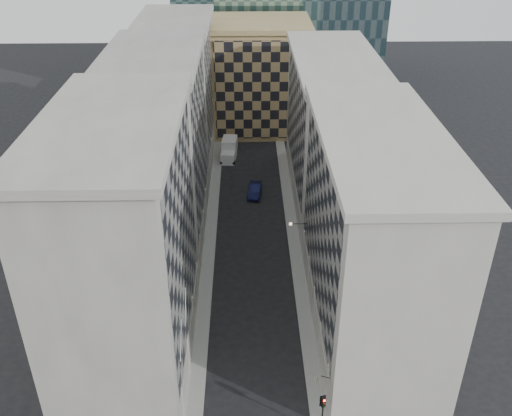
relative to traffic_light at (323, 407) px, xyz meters
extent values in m
cube|color=gray|center=(-10.47, 28.40, -2.91)|extent=(1.50, 100.00, 0.15)
cube|color=gray|center=(0.03, 28.40, -2.91)|extent=(1.50, 100.00, 0.15)
cube|color=gray|center=(-16.22, 9.40, 8.52)|extent=(10.00, 22.00, 23.00)
cube|color=gray|center=(-11.34, 9.40, 10.02)|extent=(0.25, 19.36, 18.00)
cube|color=gray|center=(-11.42, 9.40, -1.38)|extent=(0.45, 21.12, 3.20)
cube|color=gray|center=(-16.22, 9.40, 20.37)|extent=(10.80, 22.80, 0.70)
cylinder|color=gray|center=(-11.57, 1.15, -0.78)|extent=(0.90, 0.90, 4.40)
cylinder|color=gray|center=(-11.57, 6.65, -0.78)|extent=(0.90, 0.90, 4.40)
cylinder|color=gray|center=(-11.57, 12.15, -0.78)|extent=(0.90, 0.90, 4.40)
cylinder|color=gray|center=(-11.57, 17.65, -0.78)|extent=(0.90, 0.90, 4.40)
cube|color=gray|center=(-16.22, 31.40, 8.02)|extent=(10.00, 22.00, 22.00)
cube|color=gray|center=(-11.34, 31.40, 9.52)|extent=(0.25, 19.36, 17.00)
cube|color=gray|center=(-11.42, 31.40, -1.38)|extent=(0.45, 21.12, 3.20)
cube|color=gray|center=(-16.22, 31.40, 19.37)|extent=(10.80, 22.80, 0.70)
cylinder|color=gray|center=(-11.57, 23.15, -0.78)|extent=(0.90, 0.90, 4.40)
cylinder|color=gray|center=(-11.57, 28.65, -0.78)|extent=(0.90, 0.90, 4.40)
cylinder|color=gray|center=(-11.57, 34.15, -0.78)|extent=(0.90, 0.90, 4.40)
cylinder|color=gray|center=(-11.57, 39.65, -0.78)|extent=(0.90, 0.90, 4.40)
cube|color=gray|center=(-16.22, 53.40, 7.52)|extent=(10.00, 22.00, 21.00)
cube|color=gray|center=(-11.34, 53.40, 9.02)|extent=(0.25, 19.36, 16.00)
cube|color=gray|center=(-11.42, 53.40, -1.38)|extent=(0.45, 21.12, 3.20)
cube|color=gray|center=(-16.22, 53.40, 18.37)|extent=(10.80, 22.80, 0.70)
cylinder|color=gray|center=(-11.57, 45.15, -0.78)|extent=(0.90, 0.90, 4.40)
cylinder|color=gray|center=(-11.57, 50.65, -0.78)|extent=(0.90, 0.90, 4.40)
cylinder|color=gray|center=(-11.57, 56.15, -0.78)|extent=(0.90, 0.90, 4.40)
cylinder|color=gray|center=(-11.57, 61.65, -0.78)|extent=(0.90, 0.90, 4.40)
cube|color=#B1ACA2|center=(5.78, 13.40, 7.02)|extent=(10.00, 26.00, 20.00)
cube|color=gray|center=(0.90, 13.40, 8.52)|extent=(0.25, 22.88, 15.00)
cube|color=#B1ACA2|center=(0.98, 13.40, -1.38)|extent=(0.45, 24.96, 3.20)
cube|color=#B1ACA2|center=(5.78, 13.40, 17.37)|extent=(10.80, 26.80, 0.70)
cylinder|color=#B1ACA2|center=(1.13, 3.00, -0.78)|extent=(0.90, 0.90, 4.40)
cylinder|color=#B1ACA2|center=(1.13, 8.20, -0.78)|extent=(0.90, 0.90, 4.40)
cylinder|color=#B1ACA2|center=(1.13, 13.40, -0.78)|extent=(0.90, 0.90, 4.40)
cylinder|color=#B1ACA2|center=(1.13, 18.60, -0.78)|extent=(0.90, 0.90, 4.40)
cylinder|color=#B1ACA2|center=(1.13, 23.80, -0.78)|extent=(0.90, 0.90, 4.40)
cube|color=#B1ACA2|center=(5.78, 40.40, 6.52)|extent=(10.00, 28.00, 19.00)
cube|color=gray|center=(0.90, 40.40, 8.02)|extent=(0.25, 24.64, 14.00)
cube|color=#B1ACA2|center=(0.98, 40.40, -1.38)|extent=(0.45, 26.88, 3.20)
cube|color=#B1ACA2|center=(5.78, 40.40, 16.37)|extent=(10.80, 28.80, 0.70)
cube|color=tan|center=(-3.22, 66.40, 6.02)|extent=(16.00, 14.00, 18.00)
cube|color=tan|center=(-3.22, 59.30, 6.02)|extent=(15.20, 0.25, 16.50)
cube|color=tan|center=(-3.22, 66.40, 15.42)|extent=(16.80, 14.80, 0.80)
cube|color=#312C26|center=(-5.22, 80.40, 11.02)|extent=(6.00, 6.00, 28.00)
cylinder|color=gray|center=(-11.12, 2.40, 5.02)|extent=(0.10, 2.33, 2.33)
cylinder|color=gray|center=(-11.12, 6.40, 5.02)|extent=(0.10, 2.33, 2.33)
cylinder|color=black|center=(-0.12, 22.40, 3.22)|extent=(1.80, 0.08, 0.08)
sphere|color=#FFE5B2|center=(-1.02, 22.40, 3.22)|extent=(0.36, 0.36, 0.36)
cube|color=black|center=(0.00, 0.00, 0.56)|extent=(0.36, 0.32, 0.99)
cube|color=black|center=(-0.04, 0.15, 0.56)|extent=(0.49, 0.15, 1.13)
sphere|color=#FF0C07|center=(0.04, -0.14, 0.89)|extent=(0.18, 0.18, 0.18)
sphere|color=#331E05|center=(0.04, -0.14, 0.56)|extent=(0.18, 0.18, 0.18)
sphere|color=black|center=(0.04, -0.14, 0.22)|extent=(0.18, 0.18, 0.18)
cube|color=silver|center=(-8.68, 51.26, -2.10)|extent=(2.35, 2.53, 1.77)
cube|color=silver|center=(-8.47, 53.80, -1.46)|extent=(2.55, 3.71, 3.04)
cylinder|color=black|center=(-9.72, 50.56, -2.54)|extent=(0.37, 0.90, 0.88)
cylinder|color=black|center=(-7.77, 50.39, -2.54)|extent=(0.37, 0.90, 0.88)
cylinder|color=black|center=(-9.34, 55.05, -2.54)|extent=(0.37, 0.90, 0.88)
cylinder|color=black|center=(-7.39, 54.89, -2.54)|extent=(0.37, 0.90, 0.88)
imported|color=#10143C|center=(-4.65, 40.48, -2.19)|extent=(2.14, 4.94, 1.58)
cylinder|color=black|center=(0.38, 1.98, 1.21)|extent=(0.76, 0.33, 0.06)
cube|color=tan|center=(-0.32, 1.98, 0.82)|extent=(0.29, 0.66, 0.69)
camera|label=1|loc=(-5.93, -30.95, 36.17)|focal=40.00mm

